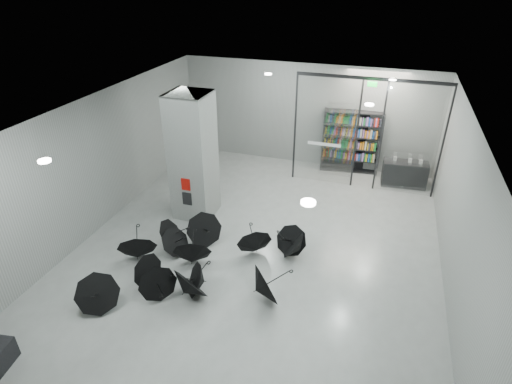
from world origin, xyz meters
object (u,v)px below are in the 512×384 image
(shop_counter, at_px, (404,174))
(umbrella_cluster, at_px, (197,264))
(column, at_px, (193,157))
(bookshelf, at_px, (351,142))

(shop_counter, distance_m, umbrella_cluster, 8.60)
(column, relative_size, umbrella_cluster, 0.75)
(column, relative_size, shop_counter, 2.56)
(bookshelf, distance_m, umbrella_cluster, 8.19)
(column, xyz_separation_m, shop_counter, (6.44, 4.10, -1.53))
(shop_counter, xyz_separation_m, umbrella_cluster, (-5.13, -6.90, -0.16))
(shop_counter, bearing_deg, umbrella_cluster, -131.42)
(column, distance_m, shop_counter, 7.78)
(bookshelf, bearing_deg, column, -139.59)
(shop_counter, bearing_deg, column, -152.29)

